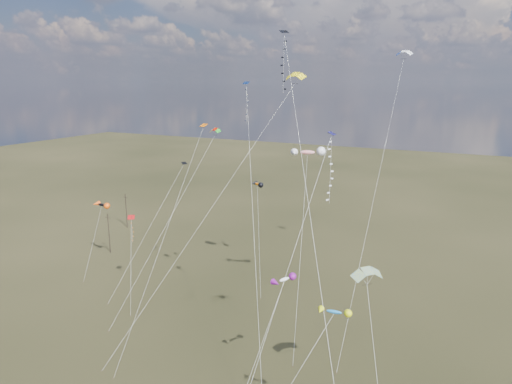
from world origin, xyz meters
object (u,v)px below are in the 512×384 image
at_px(utility_pole_far, 126,210).
at_px(diamond_black_high, 288,86).
at_px(utility_pole_near, 109,233).
at_px(novelty_black_orange, 101,205).
at_px(parafoil_yellow, 295,75).

distance_m(utility_pole_far, diamond_black_high, 70.44).
relative_size(utility_pole_near, diamond_black_high, 0.21).
bearing_deg(novelty_black_orange, utility_pole_far, 120.52).
height_order(utility_pole_near, utility_pole_far, same).
xyz_separation_m(utility_pole_near, diamond_black_high, (45.95, -21.26, 28.42)).
distance_m(utility_pole_near, parafoil_yellow, 49.90).
height_order(utility_pole_far, diamond_black_high, diamond_black_high).
relative_size(diamond_black_high, novelty_black_orange, 3.27).
bearing_deg(diamond_black_high, utility_pole_near, 155.17).
relative_size(utility_pole_near, parafoil_yellow, 0.23).
relative_size(utility_pole_near, utility_pole_far, 1.00).
relative_size(utility_pole_far, diamond_black_high, 0.21).
height_order(diamond_black_high, parafoil_yellow, diamond_black_high).
distance_m(utility_pole_near, utility_pole_far, 16.12).
height_order(utility_pole_far, parafoil_yellow, parafoil_yellow).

